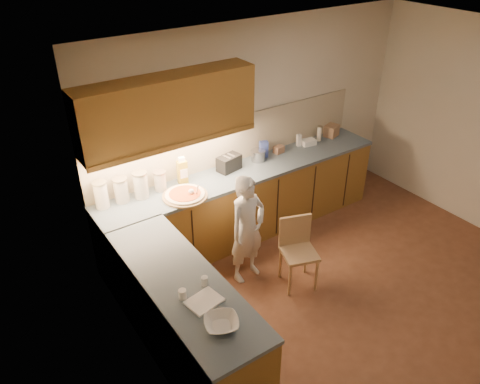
{
  "coord_description": "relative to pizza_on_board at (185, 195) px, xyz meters",
  "views": [
    {
      "loc": [
        -3.24,
        -2.38,
        3.6
      ],
      "look_at": [
        -0.8,
        1.2,
        1.0
      ],
      "focal_mm": 35.0,
      "sensor_mm": 36.0,
      "label": 1
    }
  ],
  "objects": [
    {
      "name": "flat_pack",
      "position": [
        2.01,
        0.25,
        0.01
      ],
      "size": [
        0.2,
        0.16,
        0.07
      ],
      "primitive_type": "cube",
      "rotation": [
        0.0,
        0.0,
        -0.16
      ],
      "color": "white",
      "rests_on": "l_counter"
    },
    {
      "name": "mixing_bowl",
      "position": [
        -0.67,
        -1.8,
        0.01
      ],
      "size": [
        0.34,
        0.34,
        0.06
      ],
      "primitive_type": "imported",
      "rotation": [
        0.0,
        0.0,
        -0.39
      ],
      "color": "white",
      "rests_on": "l_counter"
    },
    {
      "name": "room",
      "position": [
        1.28,
        -1.56,
        0.73
      ],
      "size": [
        4.54,
        4.5,
        2.62
      ],
      "color": "brown",
      "rests_on": "ground"
    },
    {
      "name": "dough_cloth",
      "position": [
        -0.65,
        -1.51,
        -0.01
      ],
      "size": [
        0.3,
        0.25,
        0.02
      ],
      "primitive_type": "cube",
      "rotation": [
        0.0,
        0.0,
        0.17
      ],
      "color": "white",
      "rests_on": "l_counter"
    },
    {
      "name": "spice_jar_b",
      "position": [
        -0.54,
        -1.33,
        0.02
      ],
      "size": [
        0.07,
        0.07,
        0.08
      ],
      "primitive_type": "cylinder",
      "rotation": [
        0.0,
        0.0,
        0.27
      ],
      "color": "silver",
      "rests_on": "l_counter"
    },
    {
      "name": "blue_box",
      "position": [
        1.29,
        0.3,
        0.08
      ],
      "size": [
        0.12,
        0.1,
        0.21
      ],
      "primitive_type": "cube",
      "rotation": [
        0.0,
        0.0,
        -0.34
      ],
      "color": "#314393",
      "rests_on": "l_counter"
    },
    {
      "name": "child",
      "position": [
        0.44,
        -0.57,
        -0.3
      ],
      "size": [
        0.51,
        0.37,
        1.28
      ],
      "primitive_type": "imported",
      "rotation": [
        0.0,
        0.0,
        0.15
      ],
      "color": "silver",
      "rests_on": "ground"
    },
    {
      "name": "steel_pot",
      "position": [
        1.17,
        0.25,
        0.05
      ],
      "size": [
        0.18,
        0.18,
        0.14
      ],
      "color": "#A4A4A8",
      "rests_on": "l_counter"
    },
    {
      "name": "l_counter",
      "position": [
        0.35,
        -0.32,
        -0.48
      ],
      "size": [
        3.77,
        2.62,
        0.92
      ],
      "color": "olive",
      "rests_on": "ground"
    },
    {
      "name": "canister_d",
      "position": [
        -0.15,
        0.29,
        0.09
      ],
      "size": [
        0.14,
        0.14,
        0.23
      ],
      "rotation": [
        0.0,
        0.0,
        -0.07
      ],
      "color": "beige",
      "rests_on": "l_counter"
    },
    {
      "name": "backsplash",
      "position": [
        0.9,
        0.42,
        0.27
      ],
      "size": [
        3.75,
        0.02,
        0.58
      ],
      "primitive_type": "cube",
      "color": "#BDB092",
      "rests_on": "l_counter"
    },
    {
      "name": "canister_b",
      "position": [
        -0.6,
        0.3,
        0.12
      ],
      "size": [
        0.16,
        0.16,
        0.28
      ],
      "rotation": [
        0.0,
        0.0,
        -0.11
      ],
      "color": "beige",
      "rests_on": "l_counter"
    },
    {
      "name": "upper_cabinets",
      "position": [
        0.0,
        0.26,
        0.91
      ],
      "size": [
        1.95,
        0.36,
        0.73
      ],
      "color": "olive",
      "rests_on": "ground"
    },
    {
      "name": "card_box_b",
      "position": [
        2.46,
        0.29,
        0.06
      ],
      "size": [
        0.24,
        0.22,
        0.16
      ],
      "primitive_type": "cube",
      "rotation": [
        0.0,
        0.0,
        0.35
      ],
      "color": "#A17956",
      "rests_on": "l_counter"
    },
    {
      "name": "toaster",
      "position": [
        0.74,
        0.25,
        0.07
      ],
      "size": [
        0.32,
        0.22,
        0.19
      ],
      "rotation": [
        0.0,
        0.0,
        0.21
      ],
      "color": "black",
      "rests_on": "l_counter"
    },
    {
      "name": "wooden_chair",
      "position": [
        0.84,
        -0.94,
        -0.48
      ],
      "size": [
        0.46,
        0.46,
        0.8
      ],
      "rotation": [
        0.0,
        0.0,
        -0.33
      ],
      "color": "tan",
      "rests_on": "ground"
    },
    {
      "name": "tall_jar",
      "position": [
        2.21,
        0.27,
        0.08
      ],
      "size": [
        0.07,
        0.07,
        0.21
      ],
      "rotation": [
        0.0,
        0.0,
        -0.08
      ],
      "color": "white",
      "rests_on": "l_counter"
    },
    {
      "name": "canister_a",
      "position": [
        -0.82,
        0.31,
        0.13
      ],
      "size": [
        0.15,
        0.15,
        0.3
      ],
      "rotation": [
        0.0,
        0.0,
        0.34
      ],
      "color": "white",
      "rests_on": "l_counter"
    },
    {
      "name": "oil_jug",
      "position": [
        0.13,
        0.29,
        0.13
      ],
      "size": [
        0.12,
        0.1,
        0.33
      ],
      "rotation": [
        0.0,
        0.0,
        -0.16
      ],
      "color": "#B09B23",
      "rests_on": "l_counter"
    },
    {
      "name": "spice_jar_a",
      "position": [
        -0.77,
        -1.37,
        0.02
      ],
      "size": [
        0.09,
        0.09,
        0.09
      ],
      "primitive_type": "cylinder",
      "rotation": [
        0.0,
        0.0,
        0.41
      ],
      "color": "white",
      "rests_on": "l_counter"
    },
    {
      "name": "card_box_a",
      "position": [
        1.53,
        0.28,
        0.02
      ],
      "size": [
        0.14,
        0.11,
        0.09
      ],
      "primitive_type": "cube",
      "rotation": [
        0.0,
        0.0,
        0.14
      ],
      "color": "#986E52",
      "rests_on": "l_counter"
    },
    {
      "name": "canister_c",
      "position": [
        -0.39,
        0.26,
        0.13
      ],
      "size": [
        0.16,
        0.16,
        0.31
      ],
      "rotation": [
        0.0,
        0.0,
        -0.21
      ],
      "color": "beige",
      "rests_on": "l_counter"
    },
    {
      "name": "pizza_on_board",
      "position": [
        0.0,
        0.0,
        0.0
      ],
      "size": [
        0.5,
        0.5,
        0.2
      ],
      "rotation": [
        0.0,
        0.0,
        0.16
      ],
      "color": "#A68553",
      "rests_on": "l_counter"
    },
    {
      "name": "white_bottle",
      "position": [
        1.88,
        0.3,
        0.06
      ],
      "size": [
        0.06,
        0.06,
        0.16
      ],
      "primitive_type": "cube",
      "rotation": [
        0.0,
        0.0,
        -0.19
      ],
      "color": "silver",
      "rests_on": "l_counter"
    }
  ]
}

